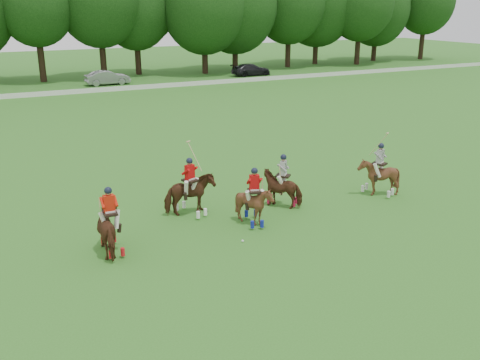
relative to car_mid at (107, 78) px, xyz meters
name	(u,v)px	position (x,y,z in m)	size (l,w,h in m)	color
ground	(239,266)	(-5.67, -42.50, -0.75)	(180.00, 180.00, 0.00)	#2F691E
tree_line	(38,2)	(-5.40, 5.55, 7.48)	(117.98, 14.32, 14.75)	black
boundary_rail	(58,93)	(-5.67, -4.50, -0.53)	(120.00, 0.10, 0.44)	white
car_mid	(107,78)	(0.00, 0.00, 0.00)	(1.58, 4.54, 1.49)	gray
car_right	(251,70)	(16.92, 0.00, -0.06)	(1.92, 4.72, 1.37)	black
polo_red_a	(111,229)	(-9.10, -39.62, 0.11)	(1.22, 1.97, 2.36)	#462512
polo_red_b	(190,195)	(-5.44, -37.63, 0.12)	(2.10, 1.97, 2.93)	#462512
polo_red_c	(254,204)	(-3.59, -39.60, 0.07)	(1.59, 1.70, 2.27)	#462512
polo_stripe_a	(283,187)	(-1.57, -38.34, 0.05)	(1.83, 1.86, 2.23)	#462512
polo_stripe_b	(379,176)	(2.89, -39.12, 0.12)	(1.88, 1.96, 2.92)	#462512
polo_ball	(243,241)	(-4.74, -40.91, -0.70)	(0.09, 0.09, 0.09)	white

